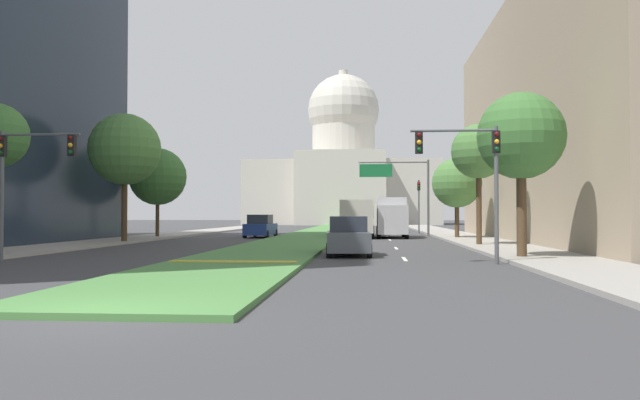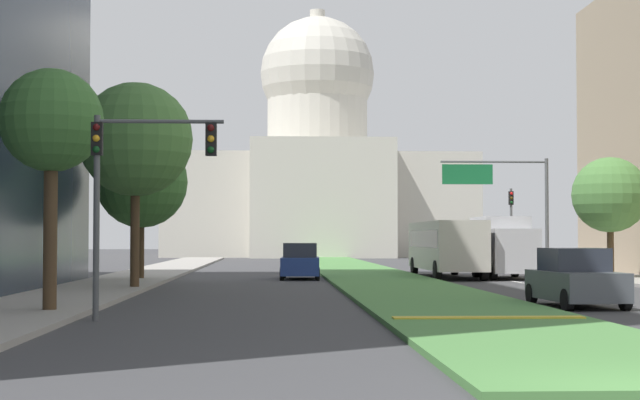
{
  "view_description": "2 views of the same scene",
  "coord_description": "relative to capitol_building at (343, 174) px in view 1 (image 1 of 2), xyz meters",
  "views": [
    {
      "loc": [
        4.94,
        -10.72,
        1.89
      ],
      "look_at": [
        -0.59,
        59.01,
        3.45
      ],
      "focal_mm": 35.29,
      "sensor_mm": 36.0,
      "label": 1
    },
    {
      "loc": [
        -5.23,
        -12.95,
        2.08
      ],
      "look_at": [
        -1.99,
        57.61,
        4.72
      ],
      "focal_mm": 57.67,
      "sensor_mm": 36.0,
      "label": 2
    }
  ],
  "objects": [
    {
      "name": "street_tree_right_mid",
      "position": [
        11.22,
        -80.79,
        -3.99
      ],
      "size": [
        3.17,
        3.17,
        7.1
      ],
      "color": "#4C3823",
      "rests_on": "ground_plane"
    },
    {
      "name": "sedan_midblock",
      "position": [
        -3.84,
        -67.52,
        -8.61
      ],
      "size": [
        2.12,
        4.69,
        1.84
      ],
      "color": "navy",
      "rests_on": "ground_plane"
    },
    {
      "name": "lane_dashes_right",
      "position": [
        6.39,
        -69.26,
        -9.46
      ],
      "size": [
        0.16,
        42.81,
        0.01
      ],
      "color": "silver",
      "rests_on": "ground_plane"
    },
    {
      "name": "ground_plane",
      "position": [
        0.0,
        -53.07,
        -9.47
      ],
      "size": [
        260.0,
        260.0,
        0.0
      ],
      "primitive_type": "plane",
      "color": "#3D3D3F"
    },
    {
      "name": "grass_median",
      "position": [
        0.0,
        -58.45,
        -9.4
      ],
      "size": [
        5.18,
        96.91,
        0.14
      ],
      "primitive_type": "cube",
      "color": "#4C8442",
      "rests_on": "ground_plane"
    },
    {
      "name": "overhead_guide_sign",
      "position": [
        7.62,
        -63.87,
        -4.8
      ],
      "size": [
        6.0,
        0.2,
        6.5
      ],
      "color": "#515456",
      "rests_on": "ground_plane"
    },
    {
      "name": "street_tree_right_near",
      "position": [
        11.18,
        -91.18,
        -4.39
      ],
      "size": [
        3.59,
        3.59,
        6.92
      ],
      "color": "#4C3823",
      "rests_on": "ground_plane"
    },
    {
      "name": "sidewalk_left",
      "position": [
        -12.19,
        -63.84,
        -9.39
      ],
      "size": [
        4.0,
        96.91,
        0.15
      ],
      "primitive_type": "cube",
      "color": "#9E9991",
      "rests_on": "ground_plane"
    },
    {
      "name": "street_tree_left_far",
      "position": [
        -11.61,
        -69.74,
        -4.66
      ],
      "size": [
        4.46,
        4.46,
        7.04
      ],
      "color": "#4C3823",
      "rests_on": "ground_plane"
    },
    {
      "name": "capitol_building",
      "position": [
        0.0,
        0.0,
        0.0
      ],
      "size": [
        34.7,
        26.48,
        29.1
      ],
      "color": "beige",
      "rests_on": "ground_plane"
    },
    {
      "name": "traffic_light_far_right",
      "position": [
        9.69,
        -56.21,
        -6.15
      ],
      "size": [
        0.28,
        0.35,
        5.2
      ],
      "color": "#515456",
      "rests_on": "ground_plane"
    },
    {
      "name": "box_truck_delivery",
      "position": [
        6.68,
        -67.21,
        -7.79
      ],
      "size": [
        2.4,
        6.4,
        3.2
      ],
      "color": "#BCBCC1",
      "rests_on": "ground_plane"
    },
    {
      "name": "sedan_distant",
      "position": [
        6.71,
        -53.57,
        -8.62
      ],
      "size": [
        1.98,
        4.67,
        1.83
      ],
      "color": "navy",
      "rests_on": "ground_plane"
    },
    {
      "name": "sidewalk_right",
      "position": [
        12.19,
        -63.84,
        -9.39
      ],
      "size": [
        4.0,
        96.91,
        0.15
      ],
      "primitive_type": "cube",
      "color": "#9E9991",
      "rests_on": "ground_plane"
    },
    {
      "name": "city_bus",
      "position": [
        3.96,
        -65.63,
        -7.7
      ],
      "size": [
        2.62,
        11.0,
        2.95
      ],
      "color": "beige",
      "rests_on": "ground_plane"
    },
    {
      "name": "street_tree_right_far",
      "position": [
        11.49,
        -69.69,
        -5.24
      ],
      "size": [
        3.75,
        3.75,
        6.12
      ],
      "color": "#4C3823",
      "rests_on": "ground_plane"
    },
    {
      "name": "street_tree_left_mid",
      "position": [
        -10.75,
        -78.51,
        -3.44
      ],
      "size": [
        4.59,
        4.59,
        8.34
      ],
      "color": "#4C3823",
      "rests_on": "ground_plane"
    },
    {
      "name": "median_curb_nose",
      "position": [
        0.0,
        -95.08,
        -9.31
      ],
      "size": [
        4.66,
        0.5,
        0.04
      ],
      "primitive_type": "cube",
      "color": "gold",
      "rests_on": "grass_median"
    },
    {
      "name": "traffic_light_near_right",
      "position": [
        8.84,
        -93.62,
        -5.67
      ],
      "size": [
        3.34,
        0.35,
        5.2
      ],
      "color": "#515456",
      "rests_on": "ground_plane"
    },
    {
      "name": "sedan_lead_stopped",
      "position": [
        3.96,
        -89.02,
        -8.64
      ],
      "size": [
        2.17,
        4.32,
        1.78
      ],
      "color": "#4C5156",
      "rests_on": "ground_plane"
    },
    {
      "name": "traffic_light_near_left",
      "position": [
        -8.84,
        -93.72,
        -5.67
      ],
      "size": [
        3.34,
        0.35,
        5.2
      ],
      "color": "#515456",
      "rests_on": "ground_plane"
    }
  ]
}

